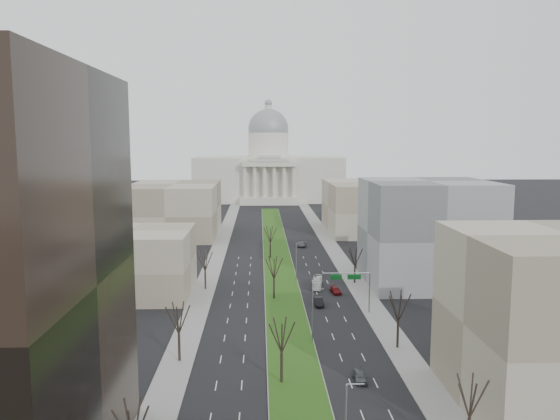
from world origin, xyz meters
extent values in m
plane|color=black|center=(0.00, 120.00, 0.00)|extent=(600.00, 600.00, 0.00)
cube|color=#999993|center=(0.00, 119.00, 0.07)|extent=(8.00, 222.00, 0.15)
cube|color=#1C4512|center=(0.00, 119.00, 0.17)|extent=(7.70, 221.70, 0.06)
cube|color=gray|center=(-17.50, 95.00, 0.07)|extent=(5.00, 330.00, 0.15)
cube|color=gray|center=(17.50, 95.00, 0.07)|extent=(5.00, 330.00, 0.15)
cube|color=beige|center=(0.00, 270.00, 12.00)|extent=(80.00, 40.00, 24.00)
cube|color=beige|center=(0.00, 247.00, 2.00)|extent=(30.00, 6.00, 4.00)
cube|color=beige|center=(0.00, 247.00, 21.00)|extent=(28.00, 5.00, 2.50)
cube|color=beige|center=(0.00, 247.00, 23.00)|extent=(20.00, 5.00, 1.80)
cube|color=beige|center=(0.00, 247.00, 24.60)|extent=(12.00, 5.00, 1.60)
cylinder|color=beige|center=(0.00, 270.00, 30.00)|extent=(22.00, 22.00, 14.00)
sphere|color=gray|center=(0.00, 270.00, 39.00)|extent=(22.00, 22.00, 22.00)
cylinder|color=beige|center=(0.00, 270.00, 50.00)|extent=(4.00, 4.00, 4.00)
sphere|color=gray|center=(0.00, 270.00, 53.00)|extent=(4.00, 4.00, 4.00)
cylinder|color=beige|center=(-12.50, 247.00, 12.00)|extent=(2.00, 2.00, 16.00)
cylinder|color=beige|center=(-7.50, 247.00, 12.00)|extent=(2.00, 2.00, 16.00)
cylinder|color=beige|center=(-2.50, 247.00, 12.00)|extent=(2.00, 2.00, 16.00)
cylinder|color=beige|center=(2.50, 247.00, 12.00)|extent=(2.00, 2.00, 16.00)
cylinder|color=beige|center=(7.50, 247.00, 12.00)|extent=(2.00, 2.00, 16.00)
cylinder|color=beige|center=(12.50, 247.00, 12.00)|extent=(2.00, 2.00, 16.00)
cube|color=gray|center=(-33.00, 85.00, 7.00)|extent=(26.00, 22.00, 14.00)
cube|color=slate|center=(34.00, 92.00, 12.00)|extent=(28.00, 26.00, 24.00)
cube|color=gray|center=(-35.00, 160.00, 9.00)|extent=(30.00, 40.00, 18.00)
cube|color=gray|center=(35.00, 165.00, 9.00)|extent=(30.00, 40.00, 18.00)
cylinder|color=black|center=(-17.20, 48.00, 2.16)|extent=(0.40, 0.40, 4.32)
cylinder|color=black|center=(-17.20, 88.00, 2.11)|extent=(0.40, 0.40, 4.22)
cylinder|color=black|center=(17.20, 52.00, 2.21)|extent=(0.40, 0.40, 4.42)
cylinder|color=black|center=(17.20, 92.00, 2.02)|extent=(0.40, 0.40, 4.03)
cylinder|color=black|center=(-2.00, 40.00, 2.16)|extent=(0.40, 0.40, 4.32)
cylinder|color=black|center=(-2.00, 80.00, 2.16)|extent=(0.40, 0.40, 4.32)
cylinder|color=black|center=(-2.00, 120.00, 2.16)|extent=(0.40, 0.40, 4.32)
cylinder|color=gray|center=(4.60, 20.00, 9.10)|extent=(1.80, 0.12, 0.12)
cylinder|color=gray|center=(3.70, 55.00, 4.50)|extent=(0.20, 0.20, 9.00)
cylinder|color=gray|center=(4.60, 55.00, 9.10)|extent=(1.80, 0.12, 0.12)
cylinder|color=gray|center=(3.70, 95.00, 4.50)|extent=(0.20, 0.20, 9.00)
cylinder|color=gray|center=(4.60, 95.00, 9.10)|extent=(1.80, 0.12, 0.12)
cylinder|color=gray|center=(16.20, 70.00, 4.00)|extent=(0.24, 0.24, 8.00)
cylinder|color=gray|center=(11.70, 70.00, 8.00)|extent=(9.00, 0.18, 0.18)
cube|color=#0C591E|center=(13.20, 70.08, 7.20)|extent=(2.60, 0.08, 1.00)
cube|color=#0C591E|center=(9.70, 70.08, 7.20)|extent=(2.20, 0.08, 1.00)
imported|color=#4D5154|center=(8.91, 40.27, 0.70)|extent=(1.66, 4.12, 1.40)
imported|color=black|center=(6.94, 75.19, 0.78)|extent=(1.76, 4.75, 1.55)
imported|color=#640D11|center=(11.59, 83.85, 0.64)|extent=(2.43, 4.65, 1.29)
imported|color=#54565C|center=(8.24, 136.63, 0.75)|extent=(3.19, 5.69, 1.50)
imported|color=silver|center=(8.10, 88.86, 1.14)|extent=(3.13, 8.37, 2.28)
camera|label=1|loc=(-4.90, -31.64, 33.45)|focal=35.00mm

